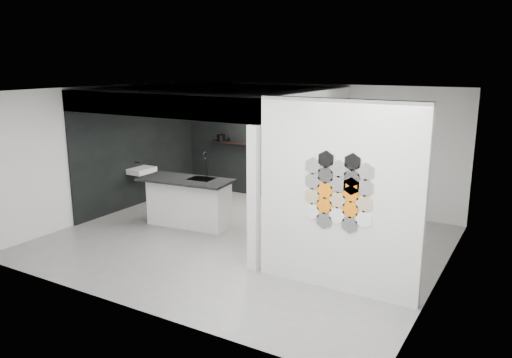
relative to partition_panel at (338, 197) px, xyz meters
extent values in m
cube|color=slate|center=(-2.23, 1.00, -1.40)|extent=(7.00, 6.00, 0.01)
cube|color=silver|center=(0.00, 0.00, 0.00)|extent=(2.45, 0.15, 2.80)
cube|color=black|center=(-3.52, 3.97, -0.22)|extent=(4.40, 0.04, 2.35)
cube|color=black|center=(-5.70, 2.00, -0.22)|extent=(0.04, 4.00, 2.35)
cube|color=silver|center=(-3.52, 2.00, 1.15)|extent=(4.40, 4.00, 0.40)
cube|color=silver|center=(-1.41, 0.00, -0.22)|extent=(0.16, 0.16, 2.35)
cube|color=silver|center=(-3.52, 0.08, 1.15)|extent=(4.40, 0.16, 0.40)
cube|color=silver|center=(-5.46, 1.80, -0.55)|extent=(0.40, 0.60, 0.12)
cube|color=black|center=(-3.43, 3.87, -0.10)|extent=(3.00, 0.15, 0.04)
cube|color=silver|center=(-3.68, 1.24, -0.92)|extent=(1.72, 0.78, 0.96)
cube|color=black|center=(-3.67, 1.15, -0.42)|extent=(1.96, 1.02, 0.04)
cube|color=black|center=(-3.41, 1.32, -0.41)|extent=(0.54, 0.47, 0.02)
cylinder|color=black|center=(-3.43, 1.54, -0.18)|extent=(0.03, 0.03, 0.44)
torus|color=black|center=(-3.42, 1.47, 0.04)|extent=(0.04, 0.16, 0.16)
cylinder|color=black|center=(-4.66, 3.87, 0.00)|extent=(0.25, 0.25, 0.16)
ellipsoid|color=black|center=(-2.43, 3.87, -0.01)|extent=(0.22, 0.22, 0.15)
cylinder|color=gray|center=(-2.08, 3.87, -0.03)|extent=(0.19, 0.19, 0.11)
cylinder|color=gray|center=(-2.08, 3.87, -0.01)|extent=(0.13, 0.13, 0.15)
cylinder|color=black|center=(-3.62, 3.87, 0.01)|extent=(0.08, 0.08, 0.18)
cylinder|color=black|center=(-4.44, 3.87, -0.03)|extent=(0.10, 0.10, 0.09)
cylinder|color=white|center=(-0.37, -0.09, -0.24)|extent=(0.26, 0.02, 0.26)
cylinder|color=tan|center=(-0.37, -0.09, -0.01)|extent=(0.26, 0.02, 0.26)
cylinder|color=#66635E|center=(-0.37, -0.09, 0.21)|extent=(0.26, 0.02, 0.26)
cylinder|color=silver|center=(-0.37, -0.09, 0.44)|extent=(0.26, 0.02, 0.26)
cylinder|color=black|center=(-0.17, -0.09, -0.35)|extent=(0.26, 0.02, 0.26)
cylinder|color=orange|center=(-0.17, -0.09, -0.13)|extent=(0.26, 0.02, 0.26)
cylinder|color=orange|center=(-0.17, -0.09, 0.10)|extent=(0.26, 0.02, 0.26)
cylinder|color=#2D2D2D|center=(-0.17, -0.09, 0.33)|extent=(0.26, 0.02, 0.26)
cylinder|color=black|center=(-0.17, -0.09, 0.55)|extent=(0.26, 0.02, 0.26)
cylinder|color=white|center=(0.02, -0.09, -0.24)|extent=(0.26, 0.02, 0.26)
cylinder|color=tan|center=(0.02, -0.09, -0.01)|extent=(0.26, 0.02, 0.26)
cylinder|color=#66635E|center=(0.02, -0.09, 0.21)|extent=(0.26, 0.02, 0.26)
cylinder|color=silver|center=(0.02, -0.09, 0.44)|extent=(0.26, 0.02, 0.26)
cylinder|color=black|center=(0.22, -0.09, -0.35)|extent=(0.26, 0.02, 0.26)
cylinder|color=orange|center=(0.22, -0.09, -0.13)|extent=(0.26, 0.02, 0.26)
cylinder|color=orange|center=(0.22, -0.09, 0.10)|extent=(0.26, 0.02, 0.26)
cylinder|color=#2D2D2D|center=(0.22, -0.09, 0.33)|extent=(0.26, 0.02, 0.26)
cylinder|color=black|center=(0.22, -0.09, 0.55)|extent=(0.26, 0.02, 0.26)
cylinder|color=white|center=(0.42, -0.09, -0.24)|extent=(0.26, 0.02, 0.26)
cylinder|color=tan|center=(0.42, -0.09, -0.01)|extent=(0.26, 0.02, 0.26)
cylinder|color=#66635E|center=(0.42, -0.09, 0.21)|extent=(0.26, 0.02, 0.26)
cylinder|color=silver|center=(0.42, -0.09, 0.44)|extent=(0.26, 0.02, 0.26)
cylinder|color=orange|center=(0.22, -0.09, 0.21)|extent=(0.26, 0.02, 0.26)
camera|label=1|loc=(2.46, -6.52, 1.90)|focal=35.00mm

